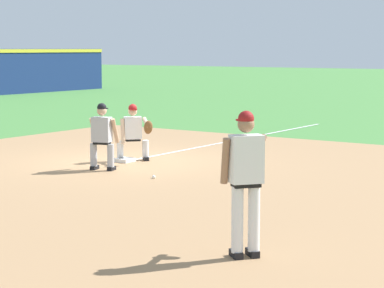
% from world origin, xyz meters
% --- Properties ---
extents(ground_plane, '(160.00, 160.00, 0.00)m').
position_xyz_m(ground_plane, '(0.00, 0.00, 0.00)').
color(ground_plane, '#47843D').
extents(infield_dirt_patch, '(18.00, 18.00, 0.01)m').
position_xyz_m(infield_dirt_patch, '(-2.68, -3.19, 0.00)').
color(infield_dirt_patch, '#A87F56').
rests_on(infield_dirt_patch, ground).
extents(foul_line_stripe, '(10.58, 0.10, 0.00)m').
position_xyz_m(foul_line_stripe, '(5.29, 0.00, 0.01)').
color(foul_line_stripe, white).
rests_on(foul_line_stripe, ground).
extents(first_base_bag, '(0.38, 0.38, 0.09)m').
position_xyz_m(first_base_bag, '(0.00, 0.00, 0.04)').
color(first_base_bag, white).
rests_on(first_base_bag, ground).
extents(baseball, '(0.07, 0.07, 0.07)m').
position_xyz_m(baseball, '(-1.41, -1.92, 0.04)').
color(baseball, white).
rests_on(baseball, ground).
extents(pitcher, '(0.85, 0.54, 1.86)m').
position_xyz_m(pitcher, '(-5.31, -6.36, 1.06)').
color(pitcher, black).
rests_on(pitcher, ground).
extents(first_baseman, '(0.70, 1.09, 1.34)m').
position_xyz_m(first_baseman, '(0.21, -0.13, 0.73)').
color(first_baseman, black).
rests_on(first_baseman, ground).
extents(baserunner, '(0.56, 0.66, 1.46)m').
position_xyz_m(baserunner, '(-1.19, -0.37, 0.79)').
color(baserunner, black).
rests_on(baserunner, ground).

